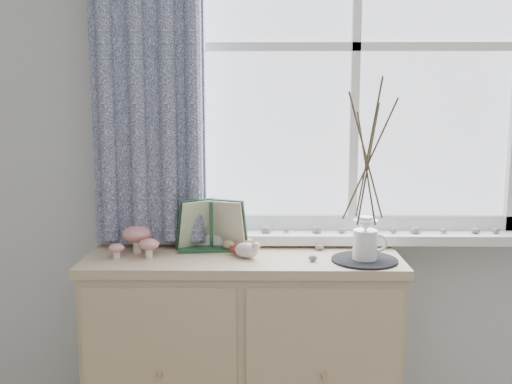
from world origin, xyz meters
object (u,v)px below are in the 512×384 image
at_px(sideboard, 244,358).
at_px(twig_pitcher, 368,156).
at_px(toadstool_cluster, 137,238).
at_px(botanical_book, 211,225).

xyz_separation_m(sideboard, twig_pitcher, (0.45, -0.09, 0.81)).
bearing_deg(sideboard, toadstool_cluster, -179.22).
relative_size(botanical_book, twig_pitcher, 0.45).
distance_m(sideboard, toadstool_cluster, 0.63).
bearing_deg(twig_pitcher, toadstool_cluster, 174.25).
xyz_separation_m(botanical_book, twig_pitcher, (0.58, -0.13, 0.28)).
height_order(botanical_book, twig_pitcher, twig_pitcher).
distance_m(sideboard, twig_pitcher, 0.93).
relative_size(sideboard, toadstool_cluster, 6.35).
xyz_separation_m(sideboard, toadstool_cluster, (-0.41, -0.01, 0.49)).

